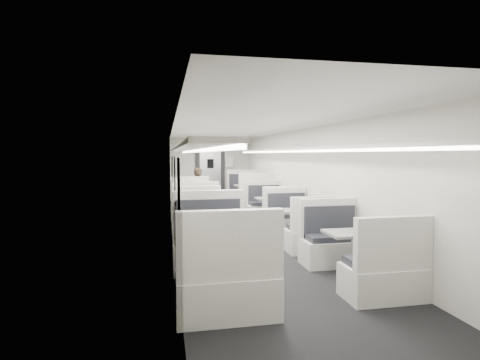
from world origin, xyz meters
name	(u,v)px	position (x,y,z in m)	size (l,w,h in m)	color
room	(241,181)	(0.00, 0.00, 1.20)	(3.24, 12.24, 2.64)	black
booth_left_a	(188,202)	(-1.00, 3.22, 0.36)	(0.99, 2.00, 1.07)	silver
booth_left_b	(192,209)	(-1.00, 1.34, 0.39)	(1.08, 2.20, 1.17)	silver
booth_left_c	(201,229)	(-1.00, -1.11, 0.37)	(1.03, 2.09, 1.12)	silver
booth_left_d	(217,259)	(-1.00, -3.36, 0.41)	(1.14, 2.30, 1.23)	silver
booth_right_a	(250,197)	(1.00, 3.45, 0.42)	(1.16, 2.36, 1.26)	silver
booth_right_b	(272,211)	(1.00, 0.89, 0.36)	(0.99, 2.01, 1.07)	silver
booth_right_c	(299,226)	(1.00, -1.06, 0.35)	(0.97, 1.97, 1.05)	silver
booth_right_d	(354,255)	(1.00, -3.36, 0.36)	(0.99, 2.01, 1.07)	silver
passenger	(199,191)	(-0.70, 2.91, 0.70)	(0.51, 0.34, 1.40)	black
window_a	(172,169)	(-1.49, 3.40, 1.35)	(0.02, 1.18, 0.84)	black
window_b	(173,173)	(-1.49, 1.20, 1.35)	(0.02, 1.18, 0.84)	black
window_c	(175,178)	(-1.49, -1.00, 1.35)	(0.02, 1.18, 0.84)	black
window_d	(179,189)	(-1.49, -3.20, 1.35)	(0.02, 1.18, 0.84)	black
luggage_rack_left	(186,149)	(-1.24, -0.30, 1.92)	(0.46, 10.40, 0.09)	silver
luggage_rack_right	(298,149)	(1.24, -0.30, 1.92)	(0.46, 10.40, 0.09)	silver
vestibule_door	(210,174)	(0.00, 5.93, 1.04)	(1.10, 0.13, 2.10)	black
exit_sign	(212,141)	(0.00, 5.44, 2.28)	(0.62, 0.12, 0.16)	black
wall_notice	(230,162)	(0.75, 5.92, 1.50)	(0.32, 0.02, 0.40)	silver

